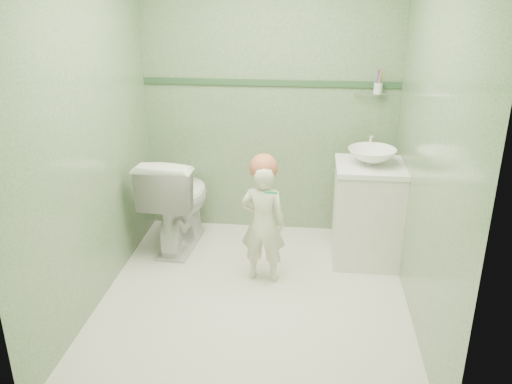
# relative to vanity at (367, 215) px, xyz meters

# --- Properties ---
(ground) EXTENTS (2.50, 2.50, 0.00)m
(ground) POSITION_rel_vanity_xyz_m (-0.84, -0.70, -0.40)
(ground) COLOR silver
(ground) RESTS_ON ground
(room_shell) EXTENTS (2.50, 2.54, 2.40)m
(room_shell) POSITION_rel_vanity_xyz_m (-0.84, -0.70, 0.80)
(room_shell) COLOR #698B62
(room_shell) RESTS_ON ground
(trim_stripe) EXTENTS (2.20, 0.02, 0.05)m
(trim_stripe) POSITION_rel_vanity_xyz_m (-0.84, 0.54, 0.95)
(trim_stripe) COLOR #2F5231
(trim_stripe) RESTS_ON room_shell
(vanity) EXTENTS (0.52, 0.50, 0.80)m
(vanity) POSITION_rel_vanity_xyz_m (0.00, 0.00, 0.00)
(vanity) COLOR silver
(vanity) RESTS_ON ground
(counter) EXTENTS (0.54, 0.52, 0.04)m
(counter) POSITION_rel_vanity_xyz_m (0.00, 0.00, 0.41)
(counter) COLOR white
(counter) RESTS_ON vanity
(basin) EXTENTS (0.37, 0.37, 0.13)m
(basin) POSITION_rel_vanity_xyz_m (0.00, 0.00, 0.49)
(basin) COLOR white
(basin) RESTS_ON counter
(faucet) EXTENTS (0.03, 0.13, 0.18)m
(faucet) POSITION_rel_vanity_xyz_m (0.00, 0.19, 0.57)
(faucet) COLOR silver
(faucet) RESTS_ON counter
(cup_holder) EXTENTS (0.26, 0.07, 0.21)m
(cup_holder) POSITION_rel_vanity_xyz_m (0.05, 0.48, 0.93)
(cup_holder) COLOR silver
(cup_holder) RESTS_ON room_shell
(toilet) EXTENTS (0.53, 0.85, 0.83)m
(toilet) POSITION_rel_vanity_xyz_m (-1.58, 0.10, 0.02)
(toilet) COLOR white
(toilet) RESTS_ON ground
(toddler) EXTENTS (0.36, 0.26, 0.93)m
(toddler) POSITION_rel_vanity_xyz_m (-0.80, -0.40, 0.07)
(toddler) COLOR beige
(toddler) RESTS_ON ground
(hair_cap) EXTENTS (0.21, 0.21, 0.21)m
(hair_cap) POSITION_rel_vanity_xyz_m (-0.80, -0.37, 0.50)
(hair_cap) COLOR #B96443
(hair_cap) RESTS_ON toddler
(teal_toothbrush) EXTENTS (0.11, 0.13, 0.08)m
(teal_toothbrush) POSITION_rel_vanity_xyz_m (-0.74, -0.53, 0.38)
(teal_toothbrush) COLOR #1B9C6C
(teal_toothbrush) RESTS_ON toddler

